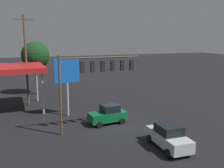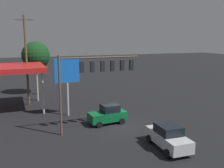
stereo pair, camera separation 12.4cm
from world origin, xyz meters
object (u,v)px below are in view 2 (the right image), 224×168
traffic_signal_assembly (96,72)px  sedan_waiting (168,137)px  utility_pole (26,59)px  street_tree (36,56)px  price_sign (67,73)px  hatchback_crossing (108,114)px

traffic_signal_assembly → sedan_waiting: bearing=123.8°
traffic_signal_assembly → utility_pole: bearing=-66.4°
traffic_signal_assembly → street_tree: size_ratio=0.94×
utility_pole → street_tree: 6.41m
price_sign → hatchback_crossing: 6.50m
traffic_signal_assembly → utility_pole: utility_pole is taller
traffic_signal_assembly → hatchback_crossing: traffic_signal_assembly is taller
traffic_signal_assembly → street_tree: bearing=-78.9°
utility_pole → sedan_waiting: (-9.28, 18.05, -5.08)m
hatchback_crossing → price_sign: bearing=-55.7°
hatchback_crossing → street_tree: street_tree is taller
traffic_signal_assembly → sedan_waiting: 8.52m
traffic_signal_assembly → street_tree: (3.57, -18.29, 0.41)m
utility_pole → traffic_signal_assembly: bearing=113.6°
price_sign → hatchback_crossing: size_ratio=1.66×
price_sign → street_tree: 13.03m
utility_pole → sedan_waiting: 20.92m
price_sign → sedan_waiting: size_ratio=1.44×
utility_pole → price_sign: utility_pole is taller
price_sign → sedan_waiting: bearing=115.8°
hatchback_crossing → traffic_signal_assembly: bearing=35.2°
utility_pole → street_tree: size_ratio=1.41×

